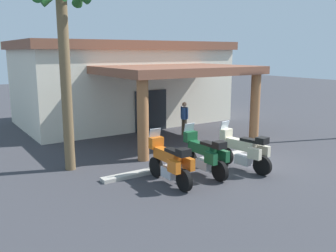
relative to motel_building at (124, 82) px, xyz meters
The scene contains 8 objects.
ground_plane 9.70m from the motel_building, 90.06° to the right, with size 80.00×80.00×0.00m, color #38383D.
motel_building is the anchor object (origin of this frame).
motorcycle_orange 10.78m from the motel_building, 109.19° to the right, with size 0.70×2.21×1.61m.
motorcycle_green 10.33m from the motel_building, 101.70° to the right, with size 0.71×2.21×1.61m.
motorcycle_cream 10.48m from the motel_building, 93.51° to the right, with size 0.85×2.20×1.61m.
pedestrian 5.12m from the motel_building, 80.64° to the right, with size 0.32×0.53×1.63m.
palm_tree_roadside 9.23m from the motel_building, 128.79° to the right, with size 1.92×1.95×6.45m.
curb_strip 9.35m from the motel_building, 103.19° to the right, with size 6.30×0.36×0.12m, color #ADA89E.
Camera 1 is at (-9.44, -9.57, 4.02)m, focal length 39.07 mm.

